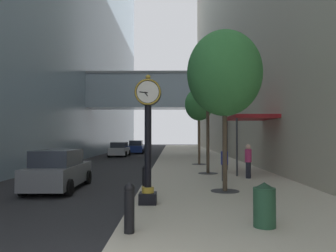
% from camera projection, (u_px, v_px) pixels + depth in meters
% --- Properties ---
extents(ground_plane, '(110.00, 110.00, 0.00)m').
position_uv_depth(ground_plane, '(158.00, 160.00, 31.28)').
color(ground_plane, '#262628').
rests_on(ground_plane, ground).
extents(sidewalk_right, '(7.10, 80.00, 0.14)m').
position_uv_depth(sidewalk_right, '(193.00, 157.00, 34.24)').
color(sidewalk_right, '#BCB29E').
rests_on(sidewalk_right, ground).
extents(street_clock, '(0.84, 0.55, 4.10)m').
position_uv_depth(street_clock, '(148.00, 133.00, 10.49)').
color(street_clock, black).
rests_on(street_clock, sidewalk_right).
extents(bollard_nearest, '(0.24, 0.24, 1.11)m').
position_uv_depth(bollard_nearest, '(129.00, 207.00, 7.33)').
color(bollard_nearest, black).
rests_on(bollard_nearest, sidewalk_right).
extents(bollard_third, '(0.24, 0.24, 1.11)m').
position_uv_depth(bollard_third, '(145.00, 180.00, 11.85)').
color(bollard_third, black).
rests_on(bollard_third, sidewalk_right).
extents(street_tree_near, '(2.92, 2.92, 6.27)m').
position_uv_depth(street_tree_near, '(224.00, 74.00, 12.93)').
color(street_tree_near, '#333335').
rests_on(street_tree_near, sidewalk_right).
extents(street_tree_mid_near, '(1.87, 1.87, 5.93)m').
position_uv_depth(street_tree_mid_near, '(208.00, 89.00, 18.94)').
color(street_tree_mid_near, '#333335').
rests_on(street_tree_mid_near, sidewalk_right).
extents(street_tree_mid_far, '(2.13, 2.13, 5.73)m').
position_uv_depth(street_tree_mid_far, '(199.00, 105.00, 24.93)').
color(street_tree_mid_far, '#333335').
rests_on(street_tree_mid_far, sidewalk_right).
extents(trash_bin, '(0.53, 0.53, 1.05)m').
position_uv_depth(trash_bin, '(264.00, 204.00, 7.80)').
color(trash_bin, '#234C33').
rests_on(trash_bin, sidewalk_right).
extents(pedestrian_walking, '(0.47, 0.47, 1.63)m').
position_uv_depth(pedestrian_walking, '(224.00, 163.00, 15.72)').
color(pedestrian_walking, '#23232D').
rests_on(pedestrian_walking, sidewalk_right).
extents(pedestrian_by_clock, '(0.48, 0.48, 1.71)m').
position_uv_depth(pedestrian_by_clock, '(248.00, 160.00, 16.72)').
color(pedestrian_by_clock, '#23232D').
rests_on(pedestrian_by_clock, sidewalk_right).
extents(storefront_awning, '(2.40, 3.60, 3.30)m').
position_uv_depth(storefront_awning, '(250.00, 119.00, 19.30)').
color(storefront_awning, maroon).
rests_on(storefront_awning, sidewalk_right).
extents(car_silver_near, '(2.03, 4.21, 1.57)m').
position_uv_depth(car_silver_near, '(119.00, 149.00, 36.48)').
color(car_silver_near, '#B7BABF').
rests_on(car_silver_near, ground).
extents(car_blue_mid, '(2.10, 4.74, 1.68)m').
position_uv_depth(car_blue_mid, '(136.00, 147.00, 42.60)').
color(car_blue_mid, navy).
rests_on(car_blue_mid, ground).
extents(car_grey_far, '(2.02, 4.57, 1.69)m').
position_uv_depth(car_grey_far, '(59.00, 170.00, 14.04)').
color(car_grey_far, slate).
rests_on(car_grey_far, ground).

